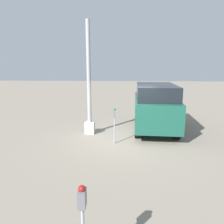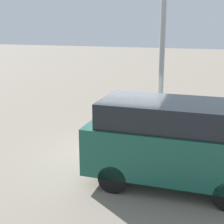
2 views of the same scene
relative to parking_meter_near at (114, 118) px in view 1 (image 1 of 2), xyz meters
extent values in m
plane|color=gray|center=(0.44, -0.43, -1.09)|extent=(80.00, 80.00, 0.00)
cylinder|color=#9E9EA3|center=(0.00, 0.00, -0.52)|extent=(0.05, 0.05, 1.14)
cube|color=slate|center=(0.00, 0.00, 0.18)|extent=(0.21, 0.12, 0.26)
sphere|color=#14662D|center=(0.00, 0.00, 0.33)|extent=(0.11, 0.11, 0.11)
cube|color=slate|center=(-5.79, 0.17, 0.17)|extent=(0.21, 0.12, 0.26)
sphere|color=maroon|center=(-5.79, 0.17, 0.32)|extent=(0.11, 0.11, 0.11)
cube|color=beige|center=(1.35, 1.24, -0.81)|extent=(0.44, 0.44, 0.55)
cylinder|color=#9E9E9E|center=(1.35, 1.24, 1.74)|extent=(0.18, 0.18, 4.56)
cube|color=#195142|center=(2.16, -1.89, -0.09)|extent=(4.58, 2.13, 1.25)
cube|color=black|center=(2.05, -1.89, 0.85)|extent=(3.67, 1.94, 0.65)
cube|color=orange|center=(4.39, -1.35, -0.57)|extent=(0.08, 0.12, 0.20)
cylinder|color=black|center=(3.59, -1.10, -0.72)|extent=(0.75, 0.26, 0.74)
cylinder|color=black|center=(3.52, -2.81, -0.72)|extent=(0.75, 0.26, 0.74)
cylinder|color=black|center=(0.80, -0.98, -0.72)|extent=(0.75, 0.26, 0.74)
cylinder|color=black|center=(0.73, -2.69, -0.72)|extent=(0.75, 0.26, 0.74)
camera|label=1|loc=(-8.54, -0.43, 2.00)|focal=35.00mm
camera|label=2|loc=(2.81, -10.30, 3.22)|focal=55.00mm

